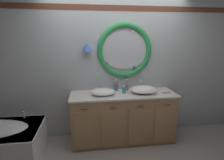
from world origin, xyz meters
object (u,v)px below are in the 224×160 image
object	(u,v)px
toothbrush_holder_right	(127,87)
folded_hand_towel	(165,92)
sink_basin_left	(103,92)
sink_basin_right	(144,89)
toothbrush_holder_left	(116,87)
soap_dispenser	(124,90)

from	to	relation	value
toothbrush_holder_right	folded_hand_towel	size ratio (longest dim) A/B	1.41
sink_basin_left	sink_basin_right	size ratio (longest dim) A/B	0.91
sink_basin_left	toothbrush_holder_left	xyz separation A→B (m)	(0.26, 0.22, 0.00)
sink_basin_right	toothbrush_holder_right	xyz separation A→B (m)	(-0.26, 0.21, -0.01)
folded_hand_towel	toothbrush_holder_left	bearing A→B (deg)	163.08
toothbrush_holder_left	folded_hand_towel	world-z (taller)	toothbrush_holder_left
sink_basin_left	folded_hand_towel	xyz separation A→B (m)	(1.10, -0.03, -0.04)
sink_basin_left	toothbrush_holder_left	bearing A→B (deg)	40.57
sink_basin_right	folded_hand_towel	size ratio (longest dim) A/B	2.93
sink_basin_right	soap_dispenser	bearing A→B (deg)	172.82
folded_hand_towel	toothbrush_holder_right	bearing A→B (deg)	159.76
toothbrush_holder_right	soap_dispenser	bearing A→B (deg)	-116.62
sink_basin_right	toothbrush_holder_right	size ratio (longest dim) A/B	2.08
toothbrush_holder_right	soap_dispenser	world-z (taller)	toothbrush_holder_right
toothbrush_holder_left	toothbrush_holder_right	bearing A→B (deg)	-5.27
toothbrush_holder_right	folded_hand_towel	xyz separation A→B (m)	(0.64, -0.24, -0.04)
toothbrush_holder_right	sink_basin_right	bearing A→B (deg)	-38.50
sink_basin_right	toothbrush_holder_left	world-z (taller)	toothbrush_holder_left
sink_basin_left	soap_dispenser	world-z (taller)	soap_dispenser
sink_basin_left	toothbrush_holder_right	xyz separation A→B (m)	(0.45, 0.21, 0.00)
sink_basin_left	toothbrush_holder_left	size ratio (longest dim) A/B	1.89
toothbrush_holder_right	toothbrush_holder_left	bearing A→B (deg)	174.73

